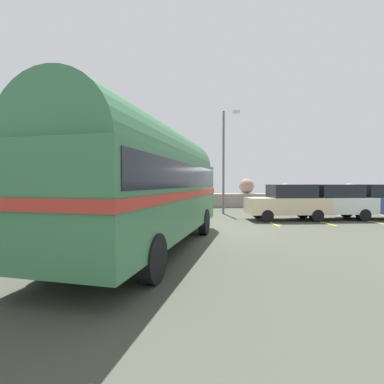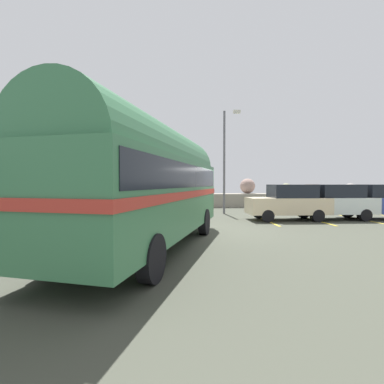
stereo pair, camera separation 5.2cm
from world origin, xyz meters
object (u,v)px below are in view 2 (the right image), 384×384
at_px(lamp_post, 226,156).
at_px(parked_car_far, 381,201).
at_px(parked_car_nearest, 288,202).
at_px(vintage_coach, 150,180).
at_px(parked_car_middle, 334,202).

bearing_deg(lamp_post, parked_car_far, -21.11).
bearing_deg(parked_car_nearest, parked_car_far, -88.46).
xyz_separation_m(vintage_coach, parked_car_nearest, (6.55, 6.07, -1.08)).
relative_size(vintage_coach, lamp_post, 1.37).
bearing_deg(parked_car_nearest, vintage_coach, 132.41).
xyz_separation_m(vintage_coach, parked_car_middle, (9.08, 6.20, -1.08)).
height_order(parked_car_far, lamp_post, lamp_post).
xyz_separation_m(parked_car_nearest, parked_car_middle, (2.53, 0.14, 0.00)).
height_order(vintage_coach, parked_car_nearest, vintage_coach).
bearing_deg(parked_car_middle, vintage_coach, 124.24).
bearing_deg(lamp_post, vintage_coach, -112.30).
relative_size(vintage_coach, parked_car_middle, 2.17).
height_order(parked_car_nearest, parked_car_middle, same).
distance_m(vintage_coach, parked_car_middle, 11.05).
relative_size(parked_car_far, lamp_post, 0.65).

